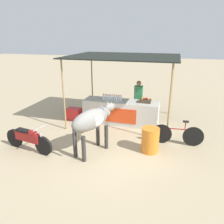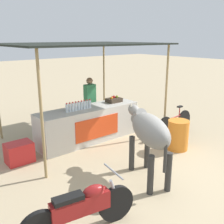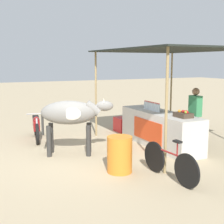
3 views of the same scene
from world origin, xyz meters
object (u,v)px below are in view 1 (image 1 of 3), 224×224
at_px(water_barrel, 150,140).
at_px(cow, 92,121).
at_px(cooler_box, 74,114).
at_px(motorcycle_parked, 29,138).
at_px(stall_counter, 121,112).
at_px(vendor_behind_counter, 138,100).
at_px(fruit_crate, 145,101).
at_px(bicycle_leaning, 177,135).

bearing_deg(water_barrel, cow, -163.32).
bearing_deg(cooler_box, water_barrel, -28.41).
bearing_deg(motorcycle_parked, stall_counter, 53.65).
height_order(vendor_behind_counter, motorcycle_parked, vendor_behind_counter).
bearing_deg(vendor_behind_counter, water_barrel, -72.60).
bearing_deg(motorcycle_parked, fruit_crate, 43.93).
bearing_deg(water_barrel, fruit_crate, 102.98).
bearing_deg(cow, motorcycle_parked, -165.56).
height_order(cooler_box, cow, cow).
xyz_separation_m(water_barrel, cow, (-1.68, -0.50, 0.64)).
distance_m(cooler_box, cow, 3.08).
distance_m(water_barrel, bicycle_leaning, 1.08).
height_order(water_barrel, bicycle_leaning, bicycle_leaning).
xyz_separation_m(fruit_crate, motorcycle_parked, (-3.14, -3.03, -0.60)).
bearing_deg(fruit_crate, vendor_behind_counter, 118.99).
bearing_deg(motorcycle_parked, cooler_box, 87.17).
relative_size(stall_counter, cooler_box, 5.00).
bearing_deg(stall_counter, bicycle_leaning, -29.53).
relative_size(vendor_behind_counter, bicycle_leaning, 0.99).
bearing_deg(bicycle_leaning, motorcycle_parked, -158.77).
height_order(fruit_crate, water_barrel, fruit_crate).
distance_m(stall_counter, fruit_crate, 1.10).
bearing_deg(bicycle_leaning, vendor_behind_counter, 129.46).
bearing_deg(vendor_behind_counter, stall_counter, -127.00).
distance_m(fruit_crate, vendor_behind_counter, 0.82).
xyz_separation_m(stall_counter, cow, (-0.26, -2.48, 0.55)).
relative_size(stall_counter, motorcycle_parked, 1.68).
distance_m(cooler_box, water_barrel, 3.95).
bearing_deg(cow, vendor_behind_counter, 75.60).
bearing_deg(cow, stall_counter, 83.96).
distance_m(vendor_behind_counter, motorcycle_parked, 4.66).
relative_size(water_barrel, cow, 0.43).
relative_size(cooler_box, motorcycle_parked, 0.34).
bearing_deg(motorcycle_parked, cow, 14.44).
relative_size(stall_counter, fruit_crate, 6.82).
bearing_deg(cow, bicycle_leaning, 26.11).
height_order(water_barrel, motorcycle_parked, motorcycle_parked).
height_order(motorcycle_parked, bicycle_leaning, motorcycle_parked).
bearing_deg(stall_counter, fruit_crate, 3.25).
relative_size(stall_counter, cow, 1.65).
xyz_separation_m(fruit_crate, bicycle_leaning, (1.27, -1.31, -0.68)).
relative_size(vendor_behind_counter, water_barrel, 2.11).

